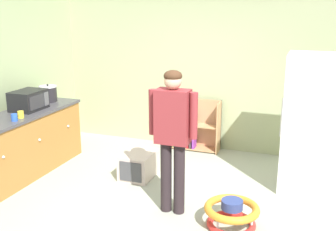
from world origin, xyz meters
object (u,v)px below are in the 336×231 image
object	(u,v)px
refrigerator	(312,124)
bookshelf	(193,128)
amber_bottle	(30,98)
blue_cup	(14,117)
baby_walker	(232,214)
standing_person	(173,130)
microwave	(29,100)
kitchen_counter	(22,145)
pet_carrier	(139,165)
crock_pot	(48,94)
yellow_cup	(21,115)

from	to	relation	value
refrigerator	bookshelf	world-z (taller)	refrigerator
amber_bottle	blue_cup	bearing A→B (deg)	-64.28
amber_bottle	baby_walker	bearing A→B (deg)	-16.03
standing_person	microwave	xyz separation A→B (m)	(-2.38, 0.54, 0.04)
kitchen_counter	pet_carrier	xyz separation A→B (m)	(1.59, 0.49, -0.27)
bookshelf	blue_cup	xyz separation A→B (m)	(-1.78, -2.18, 0.58)
microwave	crock_pot	bearing A→B (deg)	95.74
refrigerator	yellow_cup	distance (m)	3.81
microwave	amber_bottle	xyz separation A→B (m)	(-0.20, 0.30, -0.04)
standing_person	amber_bottle	xyz separation A→B (m)	(-2.58, 0.83, -0.01)
refrigerator	blue_cup	size ratio (longest dim) A/B	18.74
refrigerator	standing_person	bearing A→B (deg)	-140.32
pet_carrier	yellow_cup	distance (m)	1.73
standing_person	yellow_cup	size ratio (longest dim) A/B	17.66
bookshelf	crock_pot	distance (m)	2.40
microwave	blue_cup	distance (m)	0.60
refrigerator	bookshelf	bearing A→B (deg)	152.91
pet_carrier	amber_bottle	world-z (taller)	amber_bottle
kitchen_counter	standing_person	size ratio (longest dim) A/B	1.28
standing_person	baby_walker	world-z (taller)	standing_person
baby_walker	pet_carrier	world-z (taller)	pet_carrier
refrigerator	microwave	size ratio (longest dim) A/B	3.71
kitchen_counter	crock_pot	world-z (taller)	crock_pot
bookshelf	microwave	bearing A→B (deg)	-140.68
refrigerator	crock_pot	bearing A→B (deg)	-177.89
kitchen_counter	amber_bottle	distance (m)	0.80
standing_person	yellow_cup	bearing A→B (deg)	176.59
refrigerator	baby_walker	size ratio (longest dim) A/B	2.95
kitchen_counter	blue_cup	bearing A→B (deg)	-57.74
microwave	kitchen_counter	bearing A→B (deg)	-87.50
kitchen_counter	bookshelf	distance (m)	2.72
bookshelf	microwave	xyz separation A→B (m)	(-1.98, -1.62, 0.67)
kitchen_counter	yellow_cup	bearing A→B (deg)	-42.38
bookshelf	amber_bottle	world-z (taller)	amber_bottle
refrigerator	blue_cup	xyz separation A→B (m)	(-3.63, -1.23, 0.06)
refrigerator	amber_bottle	bearing A→B (deg)	-174.65
bookshelf	amber_bottle	bearing A→B (deg)	-148.76
amber_bottle	yellow_cup	distance (m)	0.81
standing_person	blue_cup	size ratio (longest dim) A/B	17.66
amber_bottle	blue_cup	xyz separation A→B (m)	(0.41, -0.85, -0.05)
refrigerator	blue_cup	bearing A→B (deg)	-161.32
amber_bottle	refrigerator	bearing A→B (deg)	5.35
baby_walker	blue_cup	world-z (taller)	blue_cup
refrigerator	pet_carrier	size ratio (longest dim) A/B	3.22
kitchen_counter	pet_carrier	bearing A→B (deg)	17.01
kitchen_counter	blue_cup	world-z (taller)	blue_cup
yellow_cup	blue_cup	size ratio (longest dim) A/B	1.00
refrigerator	standing_person	distance (m)	1.90
yellow_cup	crock_pot	bearing A→B (deg)	104.31
bookshelf	pet_carrier	size ratio (longest dim) A/B	1.54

